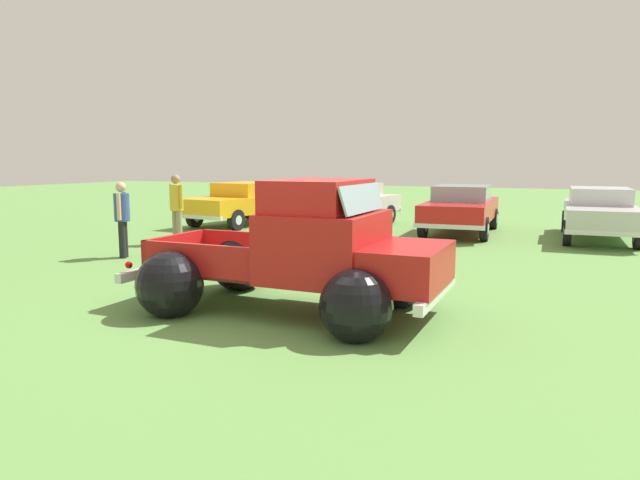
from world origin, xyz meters
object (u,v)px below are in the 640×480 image
at_px(spectator_1, 177,204).
at_px(show_car_0, 245,201).
at_px(show_car_3, 599,211).
at_px(spectator_0, 122,215).
at_px(show_car_1, 346,203).
at_px(vintage_pickup_truck, 308,261).
at_px(show_car_2, 461,207).

bearing_deg(spectator_1, show_car_0, 26.59).
bearing_deg(show_car_0, show_car_3, 100.66).
bearing_deg(spectator_0, show_car_0, -108.50).
height_order(show_car_1, spectator_0, spectator_0).
xyz_separation_m(vintage_pickup_truck, show_car_3, (4.02, 10.23, 0.03)).
height_order(show_car_2, spectator_1, spectator_1).
bearing_deg(vintage_pickup_truck, spectator_1, 141.63).
relative_size(show_car_1, spectator_0, 2.74).
relative_size(vintage_pickup_truck, show_car_2, 0.97).
height_order(show_car_0, spectator_0, spectator_0).
xyz_separation_m(show_car_0, spectator_1, (0.87, -4.71, 0.26)).
height_order(show_car_0, spectator_1, spectator_1).
distance_m(vintage_pickup_truck, show_car_1, 10.95).
distance_m(show_car_0, show_car_2, 7.25).
relative_size(show_car_3, spectator_1, 2.63).
bearing_deg(show_car_0, show_car_1, 111.94).
distance_m(show_car_0, spectator_1, 4.80).
bearing_deg(show_car_2, spectator_1, -52.70).
bearing_deg(spectator_1, show_car_2, -33.68).
bearing_deg(vintage_pickup_truck, show_car_3, 67.95).
distance_m(vintage_pickup_truck, show_car_3, 10.99).
relative_size(show_car_2, spectator_1, 2.63).
height_order(vintage_pickup_truck, show_car_2, vintage_pickup_truck).
height_order(show_car_1, show_car_3, same).
bearing_deg(show_car_2, show_car_0, -87.74).
relative_size(spectator_0, spectator_1, 0.94).
relative_size(show_car_2, spectator_0, 2.81).
distance_m(show_car_2, spectator_0, 9.73).
relative_size(vintage_pickup_truck, show_car_1, 0.99).
distance_m(show_car_0, spectator_0, 7.01).
distance_m(show_car_1, spectator_1, 6.19).
distance_m(show_car_1, show_car_3, 7.58).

